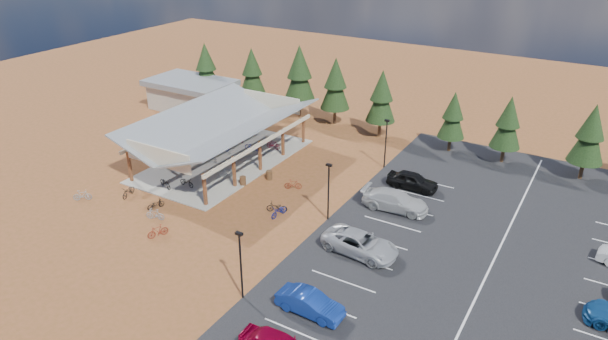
# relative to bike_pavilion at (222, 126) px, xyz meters

# --- Properties ---
(ground) EXTENTS (140.00, 140.00, 0.00)m
(ground) POSITION_rel_bike_pavilion_xyz_m (10.00, -7.00, -3.82)
(ground) COLOR brown
(ground) RESTS_ON ground
(asphalt_lot) EXTENTS (27.00, 44.00, 0.04)m
(asphalt_lot) POSITION_rel_bike_pavilion_xyz_m (28.50, -4.00, -3.80)
(asphalt_lot) COLOR black
(asphalt_lot) RESTS_ON ground
(concrete_pad) EXTENTS (10.60, 18.60, 0.10)m
(concrete_pad) POSITION_rel_bike_pavilion_xyz_m (0.00, 0.00, -3.77)
(concrete_pad) COLOR gray
(concrete_pad) RESTS_ON ground
(bike_pavilion) EXTENTS (11.65, 19.40, 4.97)m
(bike_pavilion) POSITION_rel_bike_pavilion_xyz_m (0.00, 0.00, 0.00)
(bike_pavilion) COLOR #572218
(bike_pavilion) RESTS_ON concrete_pad
(outbuilding) EXTENTS (11.00, 7.00, 3.90)m
(outbuilding) POSITION_rel_bike_pavilion_xyz_m (-14.00, 11.00, -1.80)
(outbuilding) COLOR #ADA593
(outbuilding) RESTS_ON ground
(lamp_post_0) EXTENTS (0.50, 0.25, 5.14)m
(lamp_post_0) POSITION_rel_bike_pavilion_xyz_m (15.00, -17.00, -0.85)
(lamp_post_0) COLOR black
(lamp_post_0) RESTS_ON ground
(lamp_post_1) EXTENTS (0.50, 0.25, 5.14)m
(lamp_post_1) POSITION_rel_bike_pavilion_xyz_m (15.00, -5.00, -0.85)
(lamp_post_1) COLOR black
(lamp_post_1) RESTS_ON ground
(lamp_post_2) EXTENTS (0.50, 0.25, 5.14)m
(lamp_post_2) POSITION_rel_bike_pavilion_xyz_m (15.00, 7.00, -0.85)
(lamp_post_2) COLOR black
(lamp_post_2) RESTS_ON ground
(trash_bin_0) EXTENTS (0.60, 0.60, 0.90)m
(trash_bin_0) POSITION_rel_bike_pavilion_xyz_m (5.06, -3.55, -3.37)
(trash_bin_0) COLOR #4D321B
(trash_bin_0) RESTS_ON ground
(trash_bin_1) EXTENTS (0.60, 0.60, 0.90)m
(trash_bin_1) POSITION_rel_bike_pavilion_xyz_m (6.49, -1.22, -3.37)
(trash_bin_1) COLOR #4D321B
(trash_bin_1) RESTS_ON ground
(pine_0) EXTENTS (3.48, 3.48, 8.12)m
(pine_0) POSITION_rel_bike_pavilion_xyz_m (-13.96, 14.24, 1.13)
(pine_0) COLOR #382314
(pine_0) RESTS_ON ground
(pine_1) EXTENTS (3.38, 3.38, 7.88)m
(pine_1) POSITION_rel_bike_pavilion_xyz_m (-7.56, 15.81, 0.99)
(pine_1) COLOR #382314
(pine_1) RESTS_ON ground
(pine_2) EXTENTS (3.95, 3.95, 9.19)m
(pine_2) POSITION_rel_bike_pavilion_xyz_m (-0.14, 15.45, 1.79)
(pine_2) COLOR #382314
(pine_2) RESTS_ON ground
(pine_3) EXTENTS (3.52, 3.52, 8.20)m
(pine_3) POSITION_rel_bike_pavilion_xyz_m (4.72, 15.69, 1.18)
(pine_3) COLOR #382314
(pine_3) RESTS_ON ground
(pine_4) EXTENTS (3.36, 3.36, 7.82)m
(pine_4) POSITION_rel_bike_pavilion_xyz_m (11.11, 14.66, 0.95)
(pine_4) COLOR #382314
(pine_4) RESTS_ON ground
(pine_5) EXTENTS (2.87, 2.87, 6.68)m
(pine_5) POSITION_rel_bike_pavilion_xyz_m (19.36, 14.55, 0.25)
(pine_5) COLOR #382314
(pine_5) RESTS_ON ground
(pine_6) EXTENTS (3.06, 3.06, 7.12)m
(pine_6) POSITION_rel_bike_pavilion_xyz_m (24.97, 14.48, 0.52)
(pine_6) COLOR #382314
(pine_6) RESTS_ON ground
(pine_7) EXTENTS (3.27, 3.27, 7.63)m
(pine_7) POSITION_rel_bike_pavilion_xyz_m (32.41, 14.33, 0.83)
(pine_7) COLOR #382314
(pine_7) RESTS_ON ground
(bike_0) EXTENTS (1.99, 1.21, 0.99)m
(bike_0) POSITION_rel_bike_pavilion_xyz_m (-0.77, -7.80, -3.23)
(bike_0) COLOR black
(bike_0) RESTS_ON concrete_pad
(bike_1) EXTENTS (1.65, 0.95, 0.96)m
(bike_1) POSITION_rel_bike_pavilion_xyz_m (-0.80, -0.87, -3.24)
(bike_1) COLOR #93969A
(bike_1) RESTS_ON concrete_pad
(bike_2) EXTENTS (1.59, 0.61, 0.83)m
(bike_2) POSITION_rel_bike_pavilion_xyz_m (-1.66, 1.86, -3.31)
(bike_2) COLOR navy
(bike_2) RESTS_ON concrete_pad
(bike_3) EXTENTS (1.83, 0.99, 1.06)m
(bike_3) POSITION_rel_bike_pavilion_xyz_m (-1.78, 4.87, -3.20)
(bike_3) COLOR maroon
(bike_3) RESTS_ON concrete_pad
(bike_4) EXTENTS (1.77, 0.76, 0.91)m
(bike_4) POSITION_rel_bike_pavilion_xyz_m (0.76, -6.57, -3.27)
(bike_4) COLOR black
(bike_4) RESTS_ON concrete_pad
(bike_5) EXTENTS (1.78, 0.94, 1.03)m
(bike_5) POSITION_rel_bike_pavilion_xyz_m (2.88, -3.13, -3.21)
(bike_5) COLOR gray
(bike_5) RESTS_ON concrete_pad
(bike_6) EXTENTS (1.88, 0.89, 0.95)m
(bike_6) POSITION_rel_bike_pavilion_xyz_m (1.08, 3.55, -3.25)
(bike_6) COLOR #1E219C
(bike_6) RESTS_ON concrete_pad
(bike_7) EXTENTS (1.68, 0.51, 1.01)m
(bike_7) POSITION_rel_bike_pavilion_xyz_m (2.77, 5.05, -3.22)
(bike_7) COLOR maroon
(bike_7) RESTS_ON concrete_pad
(bike_8) EXTENTS (1.14, 1.99, 0.99)m
(bike_8) POSITION_rel_bike_pavilion_xyz_m (-2.59, -10.64, -3.33)
(bike_8) COLOR black
(bike_8) RESTS_ON ground
(bike_9) EXTENTS (1.55, 1.38, 0.98)m
(bike_9) POSITION_rel_bike_pavilion_xyz_m (-5.58, -13.30, -3.34)
(bike_9) COLOR gray
(bike_9) RESTS_ON ground
(bike_11) EXTENTS (1.17, 1.79, 1.05)m
(bike_11) POSITION_rel_bike_pavilion_xyz_m (4.65, -14.31, -3.30)
(bike_11) COLOR maroon
(bike_11) RESTS_ON ground
(bike_12) EXTENTS (1.06, 1.67, 0.83)m
(bike_12) POSITION_rel_bike_pavilion_xyz_m (1.17, -11.03, -3.41)
(bike_12) COLOR black
(bike_12) RESTS_ON ground
(bike_13) EXTENTS (1.73, 0.95, 1.00)m
(bike_13) POSITION_rel_bike_pavilion_xyz_m (2.52, -12.46, -3.32)
(bike_13) COLOR gray
(bike_13) RESTS_ON ground
(bike_14) EXTENTS (0.92, 1.96, 0.99)m
(bike_14) POSITION_rel_bike_pavilion_xyz_m (11.19, -6.67, -3.33)
(bike_14) COLOR navy
(bike_14) RESTS_ON ground
(bike_15) EXTENTS (1.67, 1.12, 0.98)m
(bike_15) POSITION_rel_bike_pavilion_xyz_m (9.56, -1.78, -3.33)
(bike_15) COLOR maroon
(bike_15) RESTS_ON ground
(bike_16) EXTENTS (1.91, 1.32, 0.95)m
(bike_16) POSITION_rel_bike_pavilion_xyz_m (10.62, -6.15, -3.35)
(bike_16) COLOR black
(bike_16) RESTS_ON ground
(car_1) EXTENTS (4.57, 1.66, 1.50)m
(car_1) POSITION_rel_bike_pavilion_xyz_m (19.67, -16.05, -3.04)
(car_1) COLOR navy
(car_1) RESTS_ON asphalt_lot
(car_2) EXTENTS (6.12, 3.22, 1.64)m
(car_2) POSITION_rel_bike_pavilion_xyz_m (19.50, -8.19, -2.96)
(car_2) COLOR #A7A9AF
(car_2) RESTS_ON asphalt_lot
(car_3) EXTENTS (5.93, 2.77, 1.68)m
(car_3) POSITION_rel_bike_pavilion_xyz_m (19.22, -0.56, -2.95)
(car_3) COLOR #B3B3B3
(car_3) RESTS_ON asphalt_lot
(car_4) EXTENTS (4.77, 1.99, 1.62)m
(car_4) POSITION_rel_bike_pavilion_xyz_m (19.11, 3.96, -2.98)
(car_4) COLOR black
(car_4) RESTS_ON asphalt_lot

